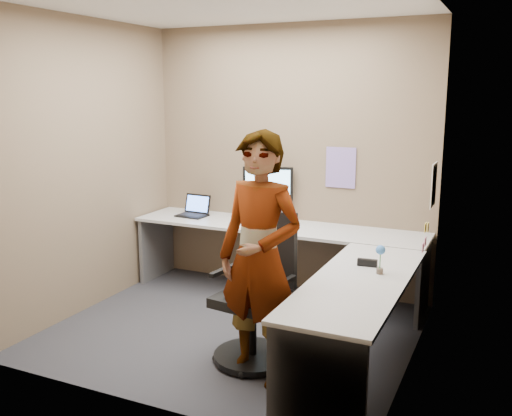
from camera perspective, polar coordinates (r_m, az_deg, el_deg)
The scene contains 21 objects.
ground at distance 5.06m, azimuth -2.37°, elevation -12.15°, with size 3.00×3.00×0.00m, color #27272C.
wall_back at distance 5.86m, azimuth 3.33°, elevation 4.85°, with size 3.00×3.00×0.00m, color brown.
wall_right at distance 4.22m, azimuth 15.92°, elevation 1.77°, with size 2.70×2.70×0.00m, color brown.
wall_left at distance 5.53m, azimuth -16.51°, elevation 3.99°, with size 2.70×2.70×0.00m, color brown.
ceiling at distance 4.68m, azimuth -2.67°, elevation 19.73°, with size 3.00×3.00×0.00m, color white.
desk at distance 5.02m, azimuth 4.05°, elevation -5.19°, with size 2.98×2.58×0.73m.
paper_ream at distance 5.88m, azimuth 1.10°, elevation -0.91°, with size 0.32×0.24×0.06m, color red.
monitor at distance 5.84m, azimuth 1.19°, elevation 2.19°, with size 0.50×0.21×0.49m.
laptop at distance 6.13m, azimuth -6.18°, elevation -0.24°, with size 0.32×0.28×0.22m.
trackball_mouse at distance 5.84m, azimuth -0.43°, elevation -1.08°, with size 0.12×0.08×0.07m.
origami at distance 5.64m, azimuth -1.98°, elevation -1.48°, with size 0.10×0.10×0.06m, color white.
stapler at distance 4.44m, azimuth 11.07°, elevation -5.39°, with size 0.15×0.04×0.06m, color black.
flower at distance 4.25m, azimuth 12.33°, elevation -4.59°, with size 0.07×0.07×0.22m.
calendar_purple at distance 5.68m, azimuth 8.47°, elevation 4.02°, with size 0.30×0.01×0.40m, color #846BB7.
calendar_white at distance 5.12m, azimuth 17.35°, elevation 2.22°, with size 0.01×0.28×0.38m, color white.
sticky_note_a at distance 4.83m, azimuth 16.58°, elevation -1.89°, with size 0.01×0.07×0.07m, color #F2E059.
sticky_note_b at distance 4.91m, azimuth 16.58°, elevation -3.24°, with size 0.01×0.07×0.07m, color pink.
sticky_note_c at distance 4.80m, azimuth 16.35°, elevation -3.81°, with size 0.01×0.07×0.07m, color pink.
sticky_note_d at distance 4.99m, azimuth 16.81°, elevation -1.86°, with size 0.01×0.07×0.07m, color #F2E059.
office_chair at distance 4.41m, azimuth 0.13°, elevation -9.36°, with size 0.62×0.60×1.13m.
person at distance 3.99m, azimuth 0.37°, elevation -5.07°, with size 0.65×0.43×1.79m, color #999399.
Camera 1 is at (2.12, -4.12, 2.04)m, focal length 40.00 mm.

